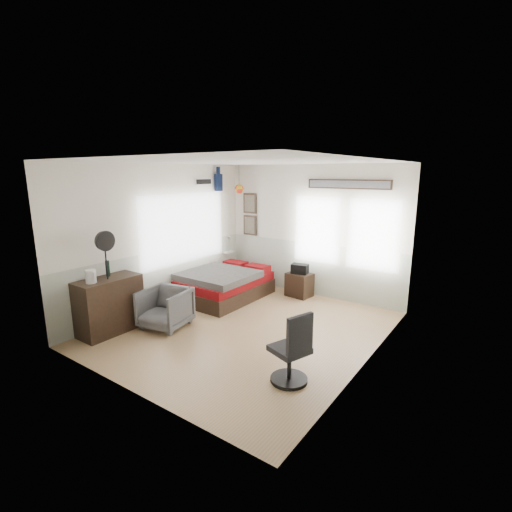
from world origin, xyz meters
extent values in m
cube|color=tan|center=(0.00, 0.00, -0.01)|extent=(4.00, 4.50, 0.01)
cube|color=silver|center=(0.00, 2.25, 1.35)|extent=(4.00, 0.02, 2.70)
cube|color=silver|center=(0.00, -2.25, 1.35)|extent=(4.00, 0.02, 2.70)
cube|color=silver|center=(-2.00, 0.00, 1.35)|extent=(0.02, 4.50, 2.70)
cube|color=silver|center=(2.00, 0.00, 1.35)|extent=(0.02, 4.50, 2.70)
cube|color=white|center=(0.00, 0.00, 2.70)|extent=(4.00, 4.50, 0.02)
cube|color=#B2B9A6|center=(0.00, 2.24, 0.55)|extent=(4.00, 0.01, 1.10)
cube|color=#B2B9A6|center=(-1.99, 0.00, 0.55)|extent=(0.01, 4.50, 1.10)
cube|color=#B2B9A6|center=(1.99, 0.00, 0.55)|extent=(0.01, 4.50, 1.10)
cube|color=silver|center=(-1.96, 0.55, 1.45)|extent=(0.03, 2.20, 1.35)
cube|color=silver|center=(0.15, 2.21, 1.40)|extent=(0.95, 0.03, 1.30)
cube|color=silver|center=(1.30, 2.21, 1.40)|extent=(0.95, 0.03, 1.30)
cube|color=#342418|center=(-1.55, 2.21, 1.35)|extent=(0.35, 0.03, 0.45)
cube|color=#342418|center=(-1.55, 2.21, 1.85)|extent=(0.35, 0.03, 0.45)
cube|color=#7F7259|center=(-1.55, 2.20, 1.35)|extent=(0.27, 0.01, 0.37)
cube|color=#7F7259|center=(-1.55, 2.20, 1.85)|extent=(0.27, 0.01, 0.37)
cube|color=#342418|center=(0.75, 2.21, 2.32)|extent=(1.65, 0.03, 0.18)
cube|color=gray|center=(0.75, 2.20, 2.32)|extent=(1.58, 0.01, 0.13)
cube|color=white|center=(-1.97, 1.15, 2.35)|extent=(0.02, 0.48, 0.14)
sphere|color=red|center=(-1.65, 1.95, 2.18)|extent=(0.20, 0.20, 0.20)
cube|color=#322117|center=(-1.30, 0.99, 0.15)|extent=(1.29, 1.84, 0.29)
cube|color=maroon|center=(-1.30, 0.99, 0.38)|extent=(1.25, 1.80, 0.16)
cube|color=#565656|center=(-1.30, 0.79, 0.52)|extent=(1.35, 1.29, 0.13)
cube|color=maroon|center=(-1.60, 1.73, 0.52)|extent=(0.50, 0.31, 0.13)
cube|color=maroon|center=(-1.00, 1.73, 0.52)|extent=(0.50, 0.31, 0.13)
cube|color=#322117|center=(-1.74, -1.37, 0.45)|extent=(0.48, 1.00, 0.90)
imported|color=#5F5F62|center=(-1.15, -0.73, 0.33)|extent=(0.83, 0.85, 0.66)
cube|color=#322117|center=(-0.10, 1.97, 0.25)|extent=(0.53, 0.45, 0.49)
cylinder|color=black|center=(1.37, -0.98, 0.02)|extent=(0.46, 0.46, 0.04)
cylinder|color=black|center=(1.37, -0.98, 0.22)|extent=(0.05, 0.05, 0.36)
cube|color=#323334|center=(1.37, -0.98, 0.43)|extent=(0.52, 0.52, 0.07)
cube|color=#323334|center=(1.54, -1.04, 0.70)|extent=(0.18, 0.37, 0.46)
cylinder|color=silver|center=(-1.71, -1.65, 1.00)|extent=(0.16, 0.16, 0.21)
cube|color=silver|center=(-1.62, -1.65, 1.01)|extent=(0.02, 0.02, 0.12)
cylinder|color=black|center=(-1.84, -1.28, 1.03)|extent=(0.06, 0.06, 0.26)
cylinder|color=black|center=(-1.69, -1.39, 1.20)|extent=(0.02, 0.02, 0.59)
cylinder|color=black|center=(-1.69, -1.39, 1.51)|extent=(0.07, 0.30, 0.30)
cylinder|color=black|center=(-1.65, -1.39, 1.51)|extent=(0.03, 0.32, 0.32)
cube|color=black|center=(-0.10, 1.97, 0.59)|extent=(0.37, 0.27, 0.20)
camera|label=1|loc=(3.44, -4.61, 2.54)|focal=26.00mm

